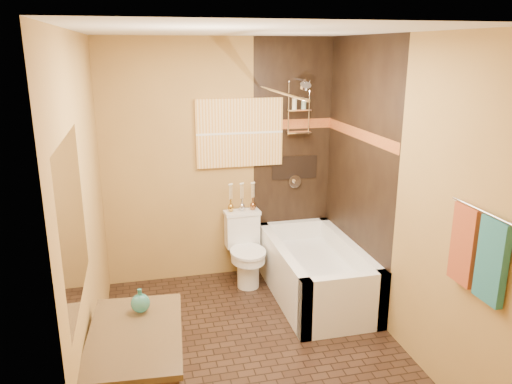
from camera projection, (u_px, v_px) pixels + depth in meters
name	position (u px, v px, depth m)	size (l,w,h in m)	color
floor	(254.00, 349.00, 4.11)	(3.00, 3.00, 0.00)	black
wall_left	(88.00, 217.00, 3.48)	(0.02, 3.00, 2.50)	#AB8342
wall_right	(398.00, 194.00, 4.03)	(0.02, 3.00, 2.50)	#AB8342
wall_back	(220.00, 162.00, 5.16)	(2.40, 0.02, 2.50)	#AB8342
wall_front	(328.00, 299.00, 2.36)	(2.40, 0.02, 2.50)	#AB8342
ceiling	(254.00, 31.00, 3.41)	(3.00, 3.00, 0.00)	silver
alcove_tile_back	(292.00, 158.00, 5.32)	(0.85, 0.01, 2.50)	black
alcove_tile_right	(358.00, 172.00, 4.73)	(0.01, 1.50, 2.50)	black
mosaic_band_back	(293.00, 124.00, 5.21)	(0.85, 0.01, 0.10)	maroon
mosaic_band_right	(359.00, 134.00, 4.62)	(0.01, 1.50, 0.10)	maroon
alcove_niche	(295.00, 168.00, 5.35)	(0.50, 0.01, 0.25)	black
shower_fixtures	(299.00, 121.00, 5.11)	(0.24, 0.33, 1.16)	silver
curtain_rod	(279.00, 92.00, 4.33)	(0.03, 0.03, 1.55)	silver
towel_bar	(482.00, 211.00, 2.98)	(0.02, 0.02, 0.55)	silver
towel_teal	(492.00, 261.00, 2.94)	(0.05, 0.22, 0.52)	#1D5D61
towel_rust	(464.00, 245.00, 3.18)	(0.05, 0.22, 0.52)	#9C351C
sunset_painting	(240.00, 133.00, 5.09)	(0.90, 0.04, 0.70)	gold
vanity_mirror	(73.00, 221.00, 2.66)	(0.01, 1.00, 0.90)	white
bathtub	(315.00, 276.00, 4.93)	(0.80, 1.50, 0.55)	white
toilet	(246.00, 249.00, 5.19)	(0.38, 0.56, 0.74)	white
teal_bottle	(140.00, 301.00, 3.13)	(0.12, 0.12, 0.19)	#28786D
bud_vases	(242.00, 196.00, 5.20)	(0.30, 0.06, 0.30)	#BC913A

